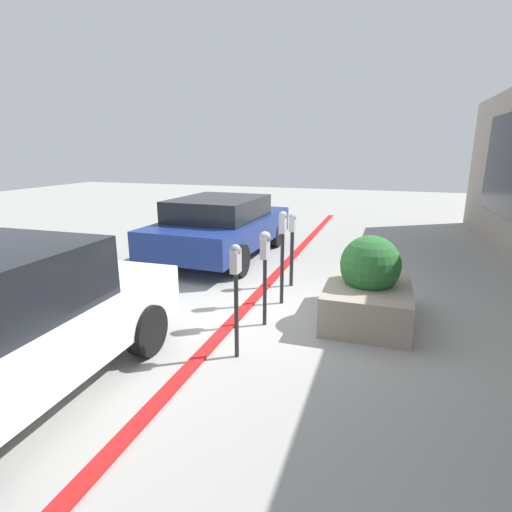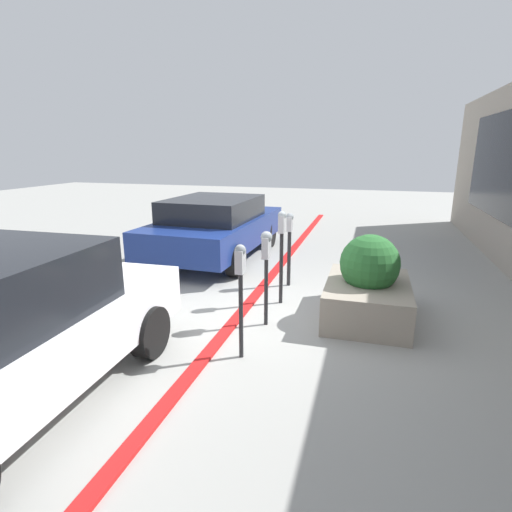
{
  "view_description": "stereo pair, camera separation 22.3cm",
  "coord_description": "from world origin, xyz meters",
  "px_view_note": "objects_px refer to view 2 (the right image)",
  "views": [
    {
      "loc": [
        -5.47,
        -1.92,
        2.44
      ],
      "look_at": [
        0.0,
        -0.11,
        0.89
      ],
      "focal_mm": 28.0,
      "sensor_mm": 36.0,
      "label": 1
    },
    {
      "loc": [
        -5.54,
        -1.71,
        2.44
      ],
      "look_at": [
        0.0,
        -0.11,
        0.89
      ],
      "focal_mm": 28.0,
      "sensor_mm": 36.0,
      "label": 2
    }
  ],
  "objects_px": {
    "parking_meter_nearest": "(241,277)",
    "parked_car_middle": "(216,226)",
    "planter_box": "(368,287)",
    "parking_meter_second": "(266,255)",
    "parking_meter_middle": "(282,240)",
    "parking_meter_fourth": "(289,237)"
  },
  "relations": [
    {
      "from": "parking_meter_nearest",
      "to": "parked_car_middle",
      "type": "height_order",
      "value": "parking_meter_nearest"
    },
    {
      "from": "parking_meter_nearest",
      "to": "planter_box",
      "type": "xyz_separation_m",
      "value": [
        1.64,
        -1.42,
        -0.54
      ]
    },
    {
      "from": "planter_box",
      "to": "parked_car_middle",
      "type": "relative_size",
      "value": 0.4
    },
    {
      "from": "parked_car_middle",
      "to": "parking_meter_second",
      "type": "bearing_deg",
      "value": -145.9
    },
    {
      "from": "parking_meter_second",
      "to": "parking_meter_middle",
      "type": "bearing_deg",
      "value": -1.22
    },
    {
      "from": "parking_meter_second",
      "to": "parking_meter_nearest",
      "type": "bearing_deg",
      "value": 177.1
    },
    {
      "from": "planter_box",
      "to": "parked_car_middle",
      "type": "bearing_deg",
      "value": 52.79
    },
    {
      "from": "parking_meter_nearest",
      "to": "parking_meter_middle",
      "type": "xyz_separation_m",
      "value": [
        1.86,
        -0.07,
        0.03
      ]
    },
    {
      "from": "parking_meter_fourth",
      "to": "parked_car_middle",
      "type": "distance_m",
      "value": 2.51
    },
    {
      "from": "parking_meter_fourth",
      "to": "parking_meter_middle",
      "type": "bearing_deg",
      "value": -176.61
    },
    {
      "from": "parking_meter_middle",
      "to": "planter_box",
      "type": "bearing_deg",
      "value": -99.19
    },
    {
      "from": "parking_meter_nearest",
      "to": "parking_meter_second",
      "type": "distance_m",
      "value": 0.98
    },
    {
      "from": "planter_box",
      "to": "parking_meter_fourth",
      "type": "bearing_deg",
      "value": 51.74
    },
    {
      "from": "parking_meter_middle",
      "to": "planter_box",
      "type": "xyz_separation_m",
      "value": [
        -0.22,
        -1.36,
        -0.57
      ]
    },
    {
      "from": "parking_meter_nearest",
      "to": "parked_car_middle",
      "type": "relative_size",
      "value": 0.33
    },
    {
      "from": "parking_meter_second",
      "to": "parking_meter_fourth",
      "type": "xyz_separation_m",
      "value": [
        1.77,
        0.03,
        -0.12
      ]
    },
    {
      "from": "parking_meter_nearest",
      "to": "planter_box",
      "type": "distance_m",
      "value": 2.24
    },
    {
      "from": "parking_meter_second",
      "to": "parking_meter_middle",
      "type": "relative_size",
      "value": 0.9
    },
    {
      "from": "parking_meter_nearest",
      "to": "parking_meter_middle",
      "type": "height_order",
      "value": "parking_meter_middle"
    },
    {
      "from": "parking_meter_middle",
      "to": "parked_car_middle",
      "type": "distance_m",
      "value": 3.17
    },
    {
      "from": "parked_car_middle",
      "to": "parking_meter_fourth",
      "type": "bearing_deg",
      "value": -124.54
    },
    {
      "from": "parking_meter_nearest",
      "to": "planter_box",
      "type": "relative_size",
      "value": 0.82
    }
  ]
}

